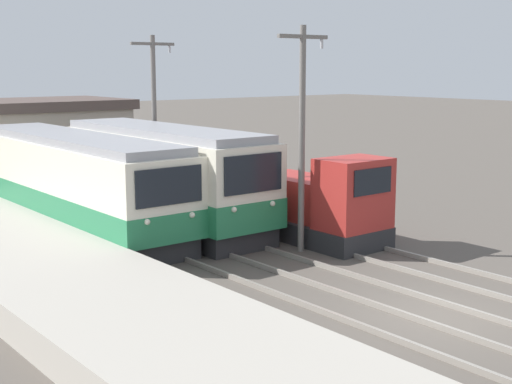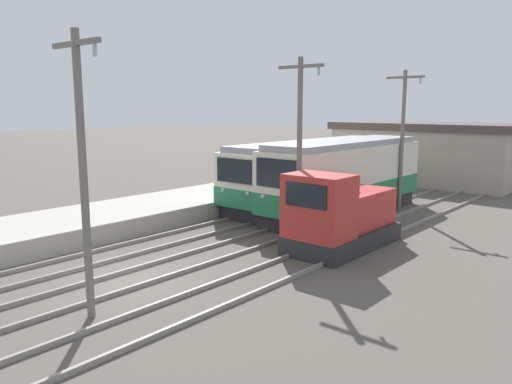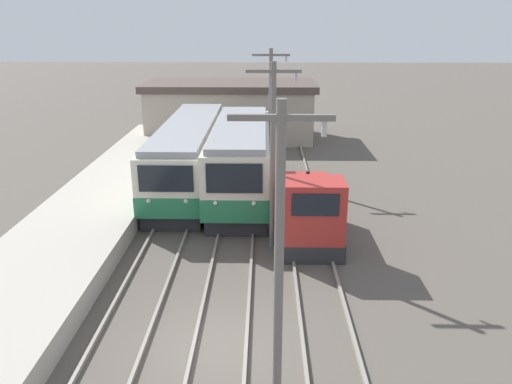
{
  "view_description": "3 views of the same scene",
  "coord_description": "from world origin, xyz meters",
  "px_view_note": "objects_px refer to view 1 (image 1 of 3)",
  "views": [
    {
      "loc": [
        -13.42,
        -9.93,
        5.9
      ],
      "look_at": [
        0.59,
        7.55,
        1.95
      ],
      "focal_mm": 50.0,
      "sensor_mm": 36.0,
      "label": 1
    },
    {
      "loc": [
        12.82,
        -8.8,
        5.34
      ],
      "look_at": [
        -0.63,
        6.79,
        1.81
      ],
      "focal_mm": 35.0,
      "sensor_mm": 36.0,
      "label": 2
    },
    {
      "loc": [
        1.4,
        -11.55,
        8.49
      ],
      "look_at": [
        1.03,
        8.6,
        1.58
      ],
      "focal_mm": 35.0,
      "sensor_mm": 36.0,
      "label": 3
    }
  ],
  "objects_px": {
    "commuter_train_left": "(75,186)",
    "shunting_locomotive": "(322,206)",
    "catenary_mast_far": "(154,116)",
    "catenary_mast_mid": "(302,131)",
    "commuter_train_center": "(163,181)"
  },
  "relations": [
    {
      "from": "commuter_train_left",
      "to": "catenary_mast_mid",
      "type": "relative_size",
      "value": 1.83
    },
    {
      "from": "catenary_mast_far",
      "to": "catenary_mast_mid",
      "type": "bearing_deg",
      "value": -90.0
    },
    {
      "from": "commuter_train_left",
      "to": "shunting_locomotive",
      "type": "bearing_deg",
      "value": -49.86
    },
    {
      "from": "commuter_train_left",
      "to": "shunting_locomotive",
      "type": "height_order",
      "value": "commuter_train_left"
    },
    {
      "from": "shunting_locomotive",
      "to": "catenary_mast_mid",
      "type": "xyz_separation_m",
      "value": [
        -1.49,
        -0.59,
        2.69
      ]
    },
    {
      "from": "catenary_mast_far",
      "to": "commuter_train_center",
      "type": "bearing_deg",
      "value": -116.42
    },
    {
      "from": "commuter_train_left",
      "to": "commuter_train_center",
      "type": "distance_m",
      "value": 3.17
    },
    {
      "from": "catenary_mast_mid",
      "to": "catenary_mast_far",
      "type": "xyz_separation_m",
      "value": [
        0.0,
        9.01,
        0.0
      ]
    },
    {
      "from": "shunting_locomotive",
      "to": "catenary_mast_mid",
      "type": "relative_size",
      "value": 0.71
    },
    {
      "from": "shunting_locomotive",
      "to": "catenary_mast_far",
      "type": "height_order",
      "value": "catenary_mast_far"
    },
    {
      "from": "commuter_train_center",
      "to": "catenary_mast_mid",
      "type": "height_order",
      "value": "catenary_mast_mid"
    },
    {
      "from": "commuter_train_center",
      "to": "shunting_locomotive",
      "type": "distance_m",
      "value": 6.19
    },
    {
      "from": "catenary_mast_mid",
      "to": "shunting_locomotive",
      "type": "bearing_deg",
      "value": 21.64
    },
    {
      "from": "catenary_mast_mid",
      "to": "commuter_train_left",
      "type": "bearing_deg",
      "value": 119.97
    },
    {
      "from": "commuter_train_center",
      "to": "catenary_mast_far",
      "type": "height_order",
      "value": "catenary_mast_far"
    }
  ]
}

